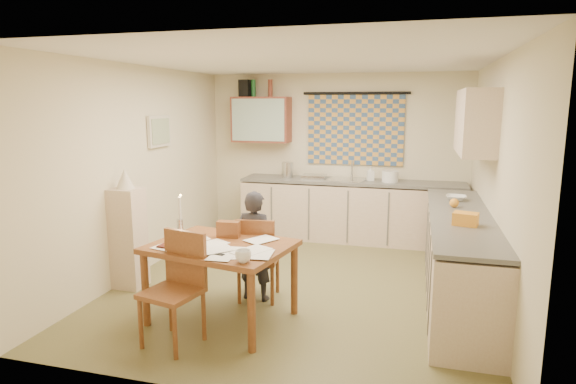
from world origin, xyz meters
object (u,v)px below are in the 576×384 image
(counter_back, at_px, (351,211))
(dining_table, at_px, (222,282))
(stove, at_px, (467,294))
(chair_far, at_px, (258,273))
(person, at_px, (255,246))
(shelf_stand, at_px, (129,238))
(counter_right, at_px, (458,258))

(counter_back, height_order, dining_table, counter_back)
(stove, xyz_separation_m, chair_far, (-2.03, 0.46, -0.17))
(chair_far, bearing_deg, counter_back, -111.58)
(counter_back, distance_m, chair_far, 2.57)
(counter_back, height_order, chair_far, counter_back)
(dining_table, xyz_separation_m, person, (0.14, 0.55, 0.20))
(shelf_stand, bearing_deg, counter_back, 50.00)
(stove, distance_m, chair_far, 2.09)
(counter_back, relative_size, person, 2.83)
(stove, xyz_separation_m, shelf_stand, (-3.54, 0.41, 0.11))
(stove, bearing_deg, person, 167.66)
(dining_table, bearing_deg, person, 86.25)
(counter_right, height_order, stove, counter_right)
(dining_table, relative_size, shelf_stand, 1.25)
(chair_far, relative_size, person, 0.77)
(counter_back, bearing_deg, stove, -64.57)
(shelf_stand, bearing_deg, dining_table, -21.00)
(counter_back, height_order, shelf_stand, shelf_stand)
(person, relative_size, shelf_stand, 1.03)
(counter_back, xyz_separation_m, stove, (1.40, -2.95, -0.00))
(counter_back, distance_m, shelf_stand, 3.32)
(dining_table, distance_m, chair_far, 0.60)
(counter_right, bearing_deg, chair_far, -164.85)
(person, bearing_deg, chair_far, -153.78)
(chair_far, xyz_separation_m, person, (-0.03, -0.01, 0.31))
(stove, distance_m, person, 2.12)
(dining_table, height_order, shelf_stand, shelf_stand)
(counter_right, distance_m, person, 2.14)
(counter_right, bearing_deg, person, -164.75)
(counter_back, bearing_deg, counter_right, -54.09)
(counter_right, relative_size, person, 2.53)
(stove, distance_m, dining_table, 2.21)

